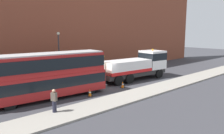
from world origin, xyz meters
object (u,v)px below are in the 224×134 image
object	(u,v)px
recovery_tow_truck	(137,65)
double_decker_bus	(46,74)
street_lamp	(59,52)
traffic_cone_midway	(123,85)
traffic_cone_near_bus	(90,93)
pedestrian_onlooker	(54,101)

from	to	relation	value
recovery_tow_truck	double_decker_bus	size ratio (longest dim) A/B	0.91
recovery_tow_truck	street_lamp	world-z (taller)	street_lamp
double_decker_bus	traffic_cone_midway	size ratio (longest dim) A/B	15.54
recovery_tow_truck	traffic_cone_near_bus	bearing A→B (deg)	-161.94
double_decker_bus	street_lamp	xyz separation A→B (m)	(4.58, 5.98, 1.24)
traffic_cone_near_bus	street_lamp	distance (m)	8.67
traffic_cone_midway	street_lamp	size ratio (longest dim) A/B	0.12
traffic_cone_near_bus	traffic_cone_midway	bearing A→B (deg)	2.30
traffic_cone_near_bus	street_lamp	world-z (taller)	street_lamp
double_decker_bus	traffic_cone_near_bus	bearing A→B (deg)	-26.27
double_decker_bus	traffic_cone_near_bus	size ratio (longest dim) A/B	15.54
traffic_cone_midway	traffic_cone_near_bus	bearing A→B (deg)	-177.70
pedestrian_onlooker	traffic_cone_near_bus	distance (m)	4.93
double_decker_bus	pedestrian_onlooker	xyz separation A→B (m)	(-1.27, -3.84, -1.25)
street_lamp	recovery_tow_truck	bearing A→B (deg)	-39.42
pedestrian_onlooker	traffic_cone_midway	distance (m)	9.20
traffic_cone_midway	street_lamp	distance (m)	8.96
recovery_tow_truck	double_decker_bus	xyz separation A→B (m)	(-11.91, 0.04, 0.47)
pedestrian_onlooker	street_lamp	xyz separation A→B (m)	(5.85, 9.81, 2.49)
double_decker_bus	traffic_cone_midway	world-z (taller)	double_decker_bus
street_lamp	pedestrian_onlooker	bearing A→B (deg)	-120.81
pedestrian_onlooker	recovery_tow_truck	bearing A→B (deg)	-11.09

